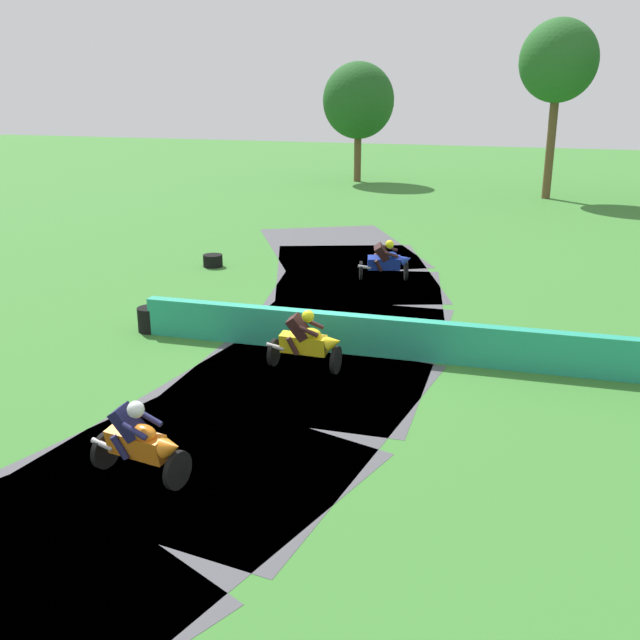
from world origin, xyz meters
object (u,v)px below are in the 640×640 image
Objects in this scene: motorcycle_trailing_blue at (386,261)px; tire_stack_mid_b at (213,261)px; tire_stack_mid_a at (151,319)px; motorcycle_lead_orange at (140,442)px; motorcycle_chase_yellow at (307,341)px.

tire_stack_mid_b is (-5.92, 0.02, -0.43)m from motorcycle_trailing_blue.
motorcycle_trailing_blue is 2.69× the size of tire_stack_mid_b.
tire_stack_mid_a reaches higher than tire_stack_mid_b.
motorcycle_chase_yellow is (0.93, 5.03, 0.00)m from motorcycle_lead_orange.
tire_stack_mid_b is at bearing 179.84° from motorcycle_trailing_blue.
motorcycle_lead_orange is at bearing -68.40° from tire_stack_mid_b.
motorcycle_trailing_blue reaches higher than tire_stack_mid_b.
motorcycle_chase_yellow reaches higher than motorcycle_trailing_blue.
motorcycle_trailing_blue is 7.88m from tire_stack_mid_a.
tire_stack_mid_a is at bearing 164.05° from motorcycle_chase_yellow.
motorcycle_lead_orange reaches higher than motorcycle_trailing_blue.
motorcycle_trailing_blue is 5.93m from tire_stack_mid_b.
motorcycle_trailing_blue reaches higher than tire_stack_mid_a.
tire_stack_mid_a is 6.71m from tire_stack_mid_b.
motorcycle_trailing_blue is (-0.10, 7.81, -0.03)m from motorcycle_chase_yellow.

